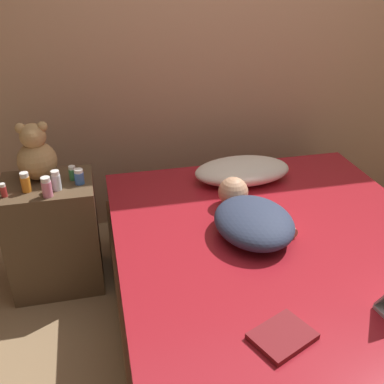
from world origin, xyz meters
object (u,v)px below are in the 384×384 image
(pillow, at_px, (242,171))
(bottle_orange, at_px, (25,182))
(bottle_clear, at_px, (56,181))
(book, at_px, (282,336))
(bottle_green, at_px, (73,173))
(bottle_pink, at_px, (47,187))
(bottle_blue, at_px, (79,177))
(person_lying, at_px, (251,217))
(bottle_red, at_px, (3,190))
(teddy_bear, at_px, (36,155))

(pillow, xyz_separation_m, bottle_orange, (-1.22, -0.13, 0.13))
(pillow, distance_m, bottle_clear, 1.09)
(pillow, height_order, book, pillow)
(bottle_green, bearing_deg, pillow, 2.60)
(bottle_pink, distance_m, bottle_clear, 0.08)
(bottle_blue, bearing_deg, book, -58.57)
(pillow, bearing_deg, person_lying, -103.85)
(book, bearing_deg, bottle_clear, 126.53)
(bottle_blue, bearing_deg, bottle_orange, -173.88)
(bottle_clear, bearing_deg, bottle_blue, 20.72)
(bottle_green, bearing_deg, bottle_pink, -127.37)
(pillow, bearing_deg, bottle_green, -177.40)
(bottle_blue, relative_size, bottle_red, 1.16)
(bottle_clear, bearing_deg, person_lying, -22.51)
(bottle_red, bearing_deg, bottle_green, 18.92)
(person_lying, height_order, bottle_red, bottle_red)
(bottle_pink, height_order, book, bottle_pink)
(teddy_bear, xyz_separation_m, bottle_pink, (0.05, -0.22, -0.09))
(person_lying, xyz_separation_m, bottle_blue, (-0.82, 0.43, 0.11))
(bottle_green, bearing_deg, teddy_bear, 161.95)
(bottle_green, xyz_separation_m, book, (0.73, -1.20, -0.17))
(bottle_pink, bearing_deg, book, -50.34)
(bottle_red, relative_size, bottle_green, 0.90)
(pillow, distance_m, bottle_red, 1.34)
(person_lying, height_order, bottle_pink, bottle_pink)
(pillow, relative_size, book, 2.20)
(teddy_bear, bearing_deg, bottle_orange, -111.63)
(person_lying, distance_m, bottle_clear, 1.02)
(bottle_red, height_order, bottle_green, bottle_green)
(bottle_orange, bearing_deg, bottle_blue, 6.12)
(person_lying, bearing_deg, bottle_red, 160.86)
(bottle_red, height_order, bottle_clear, bottle_clear)
(person_lying, bearing_deg, bottle_pink, 159.77)
(bottle_clear, bearing_deg, teddy_bear, 121.56)
(pillow, height_order, bottle_clear, bottle_clear)
(bottle_orange, bearing_deg, bottle_pink, -35.58)
(pillow, distance_m, book, 1.27)
(bottle_pink, bearing_deg, bottle_clear, 55.28)
(teddy_bear, height_order, bottle_clear, teddy_bear)
(pillow, height_order, bottle_blue, bottle_blue)
(bottle_orange, bearing_deg, bottle_clear, -5.52)
(teddy_bear, xyz_separation_m, bottle_orange, (-0.06, -0.14, -0.09))
(bottle_pink, bearing_deg, teddy_bear, 103.44)
(bottle_pink, bearing_deg, pillow, 10.59)
(person_lying, distance_m, bottle_red, 1.26)
(teddy_bear, height_order, bottle_pink, teddy_bear)
(bottle_blue, bearing_deg, bottle_red, -170.82)
(teddy_bear, relative_size, bottle_pink, 3.01)
(person_lying, xyz_separation_m, bottle_orange, (-1.09, 0.40, 0.12))
(bottle_pink, distance_m, bottle_green, 0.21)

